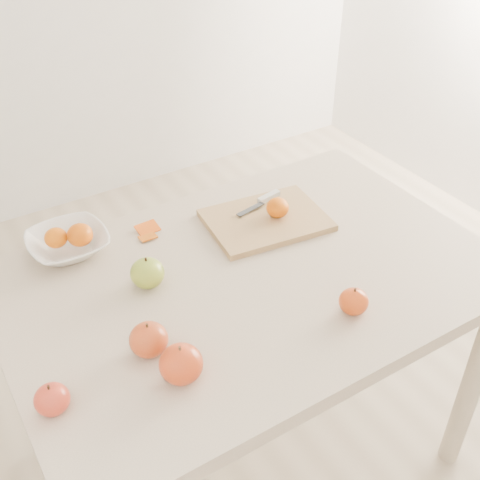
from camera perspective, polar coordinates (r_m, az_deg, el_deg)
ground at (r=2.04m, az=0.79°, el=-19.62°), size 3.50×3.50×0.00m
table at (r=1.55m, az=0.98°, el=-5.98°), size 1.20×0.80×0.75m
cutting_board at (r=1.65m, az=2.48°, el=1.90°), size 0.34×0.27×0.02m
board_tangerine at (r=1.64m, az=3.58°, el=3.09°), size 0.06×0.06×0.05m
fruit_bowl at (r=1.60m, az=-15.97°, el=-0.34°), size 0.20×0.20×0.05m
bowl_tangerine_near at (r=1.59m, az=-17.06°, el=0.21°), size 0.06×0.06×0.05m
bowl_tangerine_far at (r=1.58m, az=-14.93°, el=0.48°), size 0.07×0.07×0.06m
orange_peel_a at (r=1.65m, az=-8.75°, el=1.00°), size 0.06×0.05×0.01m
orange_peel_b at (r=1.61m, az=-8.72°, el=0.22°), size 0.05×0.04×0.01m
paring_knife at (r=1.71m, az=2.48°, el=3.94°), size 0.17×0.06×0.01m
apple_green at (r=1.44m, az=-8.77°, el=-3.11°), size 0.08×0.08×0.07m
apple_red_c at (r=1.22m, az=-5.61°, el=-11.61°), size 0.09×0.09×0.08m
apple_red_e at (r=1.38m, az=10.72°, el=-5.74°), size 0.07×0.07×0.06m
apple_red_b at (r=1.28m, az=-8.64°, el=-9.31°), size 0.08×0.08×0.07m
apple_red_d at (r=1.22m, az=-17.40°, el=-14.22°), size 0.07×0.07×0.06m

